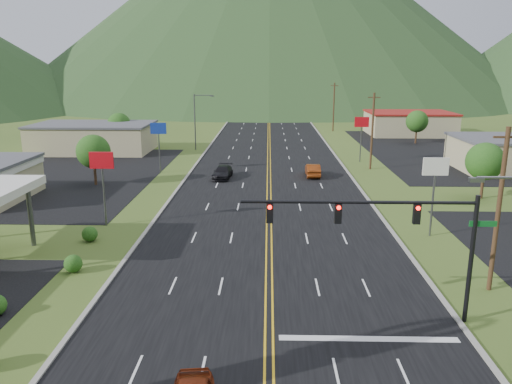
{
  "coord_description": "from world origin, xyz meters",
  "views": [
    {
      "loc": [
        -0.09,
        -10.55,
        13.31
      ],
      "look_at": [
        -0.97,
        24.28,
        4.5
      ],
      "focal_mm": 35.0,
      "sensor_mm": 36.0,
      "label": 1
    }
  ],
  "objects_px": {
    "traffic_signal": "(396,226)",
    "car_red_far": "(313,170)",
    "car_dark_mid": "(223,173)",
    "streetlight_west": "(197,118)"
  },
  "relations": [
    {
      "from": "traffic_signal",
      "to": "car_red_far",
      "type": "distance_m",
      "value": 36.41
    },
    {
      "from": "car_dark_mid",
      "to": "car_red_far",
      "type": "xyz_separation_m",
      "value": [
        11.08,
        1.37,
        0.05
      ]
    },
    {
      "from": "car_dark_mid",
      "to": "traffic_signal",
      "type": "bearing_deg",
      "value": -66.46
    },
    {
      "from": "traffic_signal",
      "to": "car_dark_mid",
      "type": "height_order",
      "value": "traffic_signal"
    },
    {
      "from": "streetlight_west",
      "to": "car_red_far",
      "type": "distance_m",
      "value": 26.61
    },
    {
      "from": "car_red_far",
      "to": "car_dark_mid",
      "type": "bearing_deg",
      "value": 7.32
    },
    {
      "from": "traffic_signal",
      "to": "car_dark_mid",
      "type": "distance_m",
      "value": 37.09
    },
    {
      "from": "traffic_signal",
      "to": "car_dark_mid",
      "type": "xyz_separation_m",
      "value": [
        -12.13,
        34.74,
        -4.6
      ]
    },
    {
      "from": "streetlight_west",
      "to": "car_dark_mid",
      "type": "relative_size",
      "value": 1.8
    },
    {
      "from": "streetlight_west",
      "to": "car_red_far",
      "type": "xyz_separation_m",
      "value": [
        17.11,
        -19.9,
        -4.4
      ]
    }
  ]
}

